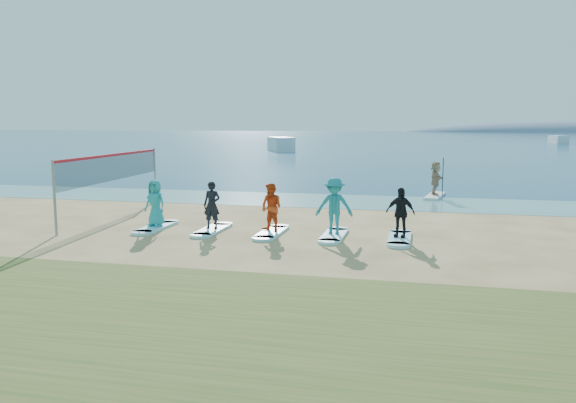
% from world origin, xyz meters
% --- Properties ---
extents(ground, '(600.00, 600.00, 0.00)m').
position_xyz_m(ground, '(0.00, 0.00, 0.00)').
color(ground, tan).
rests_on(ground, ground).
extents(shallow_water, '(600.00, 600.00, 0.00)m').
position_xyz_m(shallow_water, '(0.00, 10.50, 0.01)').
color(shallow_water, teal).
rests_on(shallow_water, ground).
extents(ocean, '(600.00, 600.00, 0.00)m').
position_xyz_m(ocean, '(0.00, 160.00, 0.01)').
color(ocean, navy).
rests_on(ocean, ground).
extents(volleyball_net, '(1.00, 9.04, 2.50)m').
position_xyz_m(volleyball_net, '(-8.46, 4.45, 1.90)').
color(volleyball_net, gray).
rests_on(volleyball_net, ground).
extents(paddleboard, '(1.18, 3.07, 0.12)m').
position_xyz_m(paddleboard, '(4.38, 13.18, 0.06)').
color(paddleboard, silver).
rests_on(paddleboard, ground).
extents(paddleboarder, '(0.68, 1.60, 1.67)m').
position_xyz_m(paddleboarder, '(4.38, 13.18, 0.96)').
color(paddleboarder, tan).
rests_on(paddleboarder, paddleboard).
extents(boat_offshore_a, '(5.56, 8.10, 1.93)m').
position_xyz_m(boat_offshore_a, '(-15.58, 60.53, 0.00)').
color(boat_offshore_a, silver).
rests_on(boat_offshore_a, ground).
extents(boat_offshore_b, '(2.97, 5.58, 1.55)m').
position_xyz_m(boat_offshore_b, '(30.02, 105.43, 0.00)').
color(boat_offshore_b, silver).
rests_on(boat_offshore_b, ground).
extents(surfboard_0, '(0.70, 2.20, 0.09)m').
position_xyz_m(surfboard_0, '(-5.39, 1.92, 0.04)').
color(surfboard_0, '#A4F0FF').
rests_on(surfboard_0, ground).
extents(student_0, '(0.89, 0.68, 1.63)m').
position_xyz_m(student_0, '(-5.39, 1.92, 0.91)').
color(student_0, teal).
rests_on(student_0, surfboard_0).
extents(surfboard_1, '(0.70, 2.20, 0.09)m').
position_xyz_m(surfboard_1, '(-3.28, 1.92, 0.04)').
color(surfboard_1, '#A4F0FF').
rests_on(surfboard_1, ground).
extents(student_1, '(0.60, 0.41, 1.63)m').
position_xyz_m(student_1, '(-3.28, 1.92, 0.90)').
color(student_1, black).
rests_on(student_1, surfboard_1).
extents(surfboard_2, '(0.70, 2.20, 0.09)m').
position_xyz_m(surfboard_2, '(-1.17, 1.92, 0.04)').
color(surfboard_2, '#A4F0FF').
rests_on(surfboard_2, ground).
extents(student_2, '(0.97, 0.88, 1.61)m').
position_xyz_m(student_2, '(-1.17, 1.92, 0.90)').
color(student_2, red).
rests_on(student_2, surfboard_2).
extents(surfboard_3, '(0.70, 2.20, 0.09)m').
position_xyz_m(surfboard_3, '(0.94, 1.92, 0.04)').
color(surfboard_3, '#A4F0FF').
rests_on(surfboard_3, ground).
extents(student_3, '(1.25, 0.79, 1.85)m').
position_xyz_m(student_3, '(0.94, 1.92, 1.02)').
color(student_3, teal).
rests_on(student_3, surfboard_3).
extents(surfboard_4, '(0.70, 2.20, 0.09)m').
position_xyz_m(surfboard_4, '(3.05, 1.92, 0.04)').
color(surfboard_4, '#A4F0FF').
rests_on(surfboard_4, ground).
extents(student_4, '(1.00, 0.61, 1.58)m').
position_xyz_m(student_4, '(3.05, 1.92, 0.88)').
color(student_4, black).
rests_on(student_4, surfboard_4).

